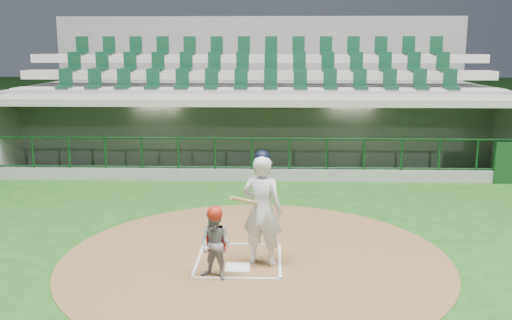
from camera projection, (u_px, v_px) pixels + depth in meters
The scene contains 8 objects.
ground at pixel (240, 254), 10.78m from camera, with size 120.00×120.00×0.00m, color #184513.
dirt_circle at pixel (256, 258), 10.57m from camera, with size 7.20×7.20×0.01m, color brown.
home_plate at pixel (238, 267), 10.09m from camera, with size 0.43×0.43×0.02m, color white.
batter_box_chalk at pixel (239, 259), 10.48m from camera, with size 1.55×1.80×0.01m.
dugout_structure at pixel (259, 138), 18.25m from camera, with size 16.40×3.70×3.00m.
seating_deck at pixel (257, 112), 21.18m from camera, with size 17.00×6.72×5.15m.
batter at pixel (262, 209), 10.09m from camera, with size 0.96×0.98×2.09m.
catcher at pixel (215, 243), 9.53m from camera, with size 0.71×0.65×1.27m.
Camera 1 is at (0.63, -10.19, 3.89)m, focal length 40.00 mm.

